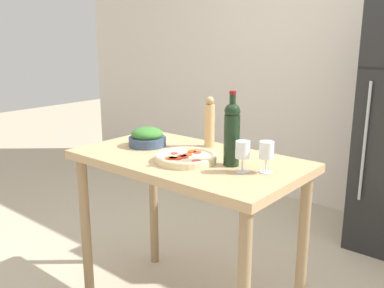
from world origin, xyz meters
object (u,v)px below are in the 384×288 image
Objects in this scene: wine_glass_near at (243,151)px; wine_glass_far at (266,152)px; pepper_mill at (210,123)px; homemade_pizza at (186,158)px; wine_bottle at (232,132)px; salad_bowl at (147,138)px.

wine_glass_far is (0.09, 0.06, -0.00)m from wine_glass_near.
homemade_pizza is at bearing -73.75° from pepper_mill.
pepper_mill is at bearing 144.04° from wine_bottle.
salad_bowl reaches higher than homemade_pizza.
homemade_pizza is (-0.39, -0.10, -0.08)m from wine_glass_far.
wine_bottle is 1.71× the size of salad_bowl.
wine_glass_near is at bearing -4.81° from salad_bowl.
wine_glass_far is at bearing 35.75° from wine_glass_near.
wine_bottle is at bearing -177.10° from wine_glass_far.
pepper_mill is at bearing 145.77° from wine_glass_near.
wine_glass_near is 1.00× the size of wine_glass_far.
wine_glass_near reaches higher than salad_bowl.
wine_bottle is 1.27× the size of pepper_mill.
salad_bowl is at bearing -179.57° from wine_glass_far.
pepper_mill is at bearing 156.76° from wine_glass_far.
salad_bowl is at bearing 179.64° from wine_bottle.
wine_glass_far is at bearing -23.24° from pepper_mill.
wine_bottle is 0.13m from wine_glass_near.
homemade_pizza is at bearing -173.36° from wine_glass_near.
pepper_mill is 1.34× the size of salad_bowl.
pepper_mill is 0.36m from salad_bowl.
wine_glass_near is 0.32m from homemade_pizza.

